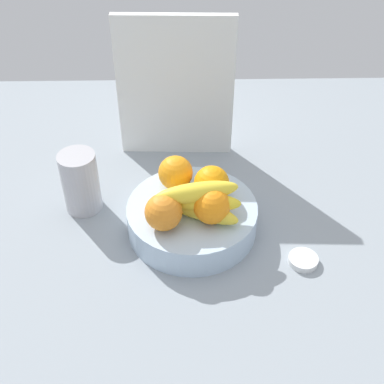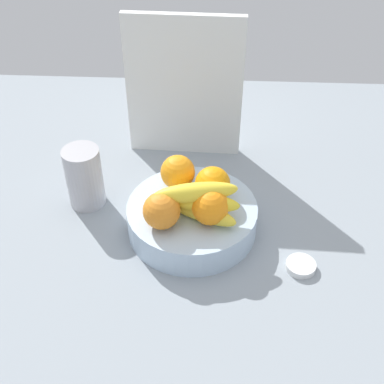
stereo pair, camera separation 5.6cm
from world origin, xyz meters
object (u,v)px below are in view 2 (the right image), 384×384
Objects in this scene: fruit_bowl at (192,218)px; orange_front_right at (162,211)px; banana_bunch at (197,201)px; thermos_tumbler at (84,177)px; orange_back_left at (213,184)px; orange_center at (210,207)px; orange_front_left at (178,172)px; cutting_board at (184,88)px; jar_lid at (301,266)px.

orange_front_right is (-5.71, -5.69, 6.99)cm from fruit_bowl.
orange_front_right is 0.42× the size of banana_bunch.
orange_back_left is at bearing -9.26° from thermos_tumbler.
thermos_tumbler is (-28.17, 11.70, -3.02)cm from orange_center.
orange_front_left and orange_back_left have the same top height.
fruit_bowl is at bearing -63.22° from orange_front_left.
orange_front_left is at bearing 116.78° from fruit_bowl.
banana_bunch reaches higher than orange_front_left.
banana_bunch is 33.68cm from cutting_board.
cutting_board reaches higher than jar_lid.
orange_front_left is at bearing 146.64° from jar_lid.
jar_lid is (46.63, -17.89, -6.51)cm from thermos_tumbler.
orange_front_left is (-3.40, 6.75, 6.99)cm from fruit_bowl.
orange_center is at bearing -92.60° from orange_back_left.
orange_front_right is 0.52× the size of thermos_tumbler.
orange_front_left is at bearing 115.05° from banana_bunch.
fruit_bowl is at bearing 44.94° from orange_front_right.
banana_bunch reaches higher than orange_back_left.
fruit_bowl is 4.58× the size of jar_lid.
thermos_tumbler is (-28.50, 4.64, -3.02)cm from orange_back_left.
thermos_tumbler is at bearing -131.84° from cutting_board.
thermos_tumbler is at bearing 159.01° from jar_lid.
orange_front_right is 7.38cm from banana_bunch.
thermos_tumbler reaches higher than orange_front_right.
cutting_board is (0.01, 22.77, 7.78)cm from orange_front_left.
orange_front_left is at bearing 154.08° from orange_back_left.
orange_front_left is at bearing 124.01° from orange_center.
orange_center is 21.67cm from jar_lid.
fruit_bowl is at bearing -17.59° from thermos_tumbler.
orange_center is at bearing 161.47° from jar_lid.
cutting_board is at bearing 96.55° from fruit_bowl.
orange_center is at bearing -19.61° from banana_bunch.
orange_front_left is at bearing -88.02° from cutting_board.
orange_front_left reaches higher than fruit_bowl.
orange_front_right is 36.13cm from cutting_board.
orange_front_right is (-2.30, -12.44, 0.00)cm from orange_front_left.
thermos_tumbler reaches higher than orange_back_left.
banana_bunch is at bearing 160.39° from orange_center.
orange_back_left is at bearing 87.40° from orange_center.
jar_lid is at bearing -18.67° from banana_bunch.
cutting_board reaches higher than orange_front_right.
thermos_tumbler is at bearing 144.26° from orange_front_right.
jar_lid is (18.13, -13.24, -9.53)cm from orange_back_left.
orange_front_right is at bearing -138.37° from orange_back_left.
orange_front_right is at bearing -35.74° from thermos_tumbler.
jar_lid is at bearing -33.36° from orange_front_left.
orange_center is (9.54, 1.71, 0.00)cm from orange_front_right.
orange_front_left is at bearing -2.65° from thermos_tumbler.
orange_back_left is 29.03cm from thermos_tumbler.
fruit_bowl is 10.67cm from orange_front_right.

